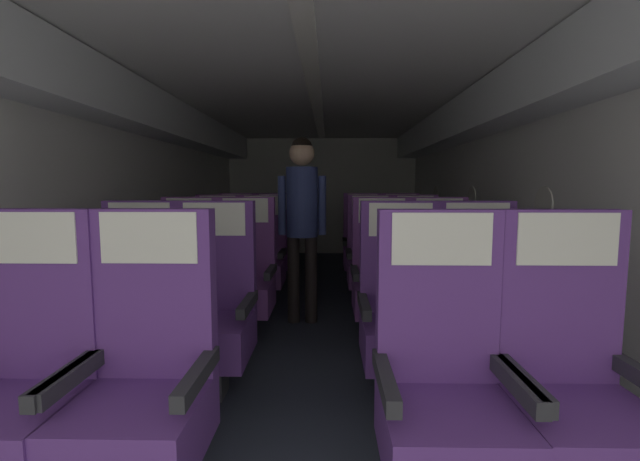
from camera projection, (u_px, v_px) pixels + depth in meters
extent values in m
cube|color=#2D3342|center=(315.00, 319.00, 4.05)|extent=(3.67, 8.31, 0.02)
cube|color=silver|center=(128.00, 205.00, 3.98)|extent=(0.08, 7.91, 2.13)
cube|color=silver|center=(505.00, 205.00, 3.90)|extent=(0.08, 7.91, 2.13)
cube|color=silver|center=(315.00, 86.00, 3.83)|extent=(3.55, 7.91, 0.06)
cube|color=silver|center=(322.00, 196.00, 7.89)|extent=(3.55, 0.06, 2.13)
cube|color=silver|center=(147.00, 112.00, 3.88)|extent=(0.35, 7.59, 0.36)
cube|color=silver|center=(485.00, 110.00, 3.82)|extent=(0.35, 7.59, 0.36)
cube|color=white|center=(315.00, 91.00, 3.83)|extent=(0.12, 7.12, 0.02)
cylinder|color=white|center=(543.00, 204.00, 3.11)|extent=(0.01, 0.26, 0.26)
cylinder|color=white|center=(472.00, 198.00, 4.68)|extent=(0.01, 0.26, 0.26)
cylinder|color=white|center=(436.00, 195.00, 6.26)|extent=(0.01, 0.26, 0.26)
cube|color=#5B3384|center=(11.00, 429.00, 1.57)|extent=(0.47, 0.51, 0.23)
cube|color=#5B3384|center=(41.00, 293.00, 1.73)|extent=(0.47, 0.09, 0.68)
cube|color=#28282D|center=(68.00, 376.00, 1.55)|extent=(0.05, 0.43, 0.06)
cube|color=silver|center=(28.00, 238.00, 1.66)|extent=(0.38, 0.01, 0.20)
cube|color=#5B3384|center=(138.00, 429.00, 1.57)|extent=(0.47, 0.51, 0.23)
cube|color=#5B3384|center=(156.00, 293.00, 1.73)|extent=(0.47, 0.09, 0.68)
cube|color=#28282D|center=(198.00, 376.00, 1.55)|extent=(0.05, 0.43, 0.06)
cube|color=#28282D|center=(74.00, 374.00, 1.56)|extent=(0.05, 0.43, 0.06)
cube|color=silver|center=(149.00, 238.00, 1.66)|extent=(0.38, 0.01, 0.20)
cube|color=#5B3384|center=(581.00, 436.00, 1.53)|extent=(0.47, 0.51, 0.23)
cube|color=#5B3384|center=(557.00, 296.00, 1.69)|extent=(0.47, 0.09, 0.68)
cube|color=#28282D|center=(520.00, 380.00, 1.51)|extent=(0.05, 0.43, 0.06)
cube|color=silver|center=(568.00, 239.00, 1.62)|extent=(0.38, 0.01, 0.20)
cube|color=#5B3384|center=(448.00, 435.00, 1.53)|extent=(0.47, 0.51, 0.23)
cube|color=#5B3384|center=(437.00, 295.00, 1.69)|extent=(0.47, 0.09, 0.68)
cube|color=#28282D|center=(514.00, 381.00, 1.51)|extent=(0.05, 0.43, 0.06)
cube|color=#28282D|center=(385.00, 379.00, 1.52)|extent=(0.05, 0.43, 0.06)
cube|color=silver|center=(442.00, 239.00, 1.62)|extent=(0.38, 0.01, 0.20)
cube|color=#38383D|center=(134.00, 375.00, 2.56)|extent=(0.17, 0.18, 0.23)
cube|color=#5B3384|center=(133.00, 337.00, 2.54)|extent=(0.47, 0.51, 0.23)
cube|color=#5B3384|center=(145.00, 255.00, 2.70)|extent=(0.47, 0.09, 0.68)
cube|color=#28282D|center=(169.00, 303.00, 2.51)|extent=(0.05, 0.43, 0.06)
cube|color=#28282D|center=(93.00, 303.00, 2.52)|extent=(0.05, 0.43, 0.06)
cube|color=silver|center=(139.00, 219.00, 2.62)|extent=(0.38, 0.01, 0.20)
cube|color=#38383D|center=(211.00, 376.00, 2.54)|extent=(0.17, 0.18, 0.23)
cube|color=#5B3384|center=(210.00, 338.00, 2.51)|extent=(0.47, 0.51, 0.23)
cube|color=#5B3384|center=(217.00, 255.00, 2.67)|extent=(0.47, 0.09, 0.68)
cube|color=#28282D|center=(248.00, 304.00, 2.49)|extent=(0.05, 0.43, 0.06)
cube|color=#28282D|center=(171.00, 303.00, 2.50)|extent=(0.05, 0.43, 0.06)
cube|color=silver|center=(214.00, 219.00, 2.60)|extent=(0.38, 0.01, 0.20)
cube|color=#38383D|center=(481.00, 378.00, 2.52)|extent=(0.17, 0.18, 0.23)
cube|color=#5B3384|center=(482.00, 339.00, 2.49)|extent=(0.47, 0.51, 0.23)
cube|color=#5B3384|center=(473.00, 256.00, 2.65)|extent=(0.47, 0.09, 0.68)
cube|color=#28282D|center=(523.00, 305.00, 2.47)|extent=(0.05, 0.43, 0.06)
cube|color=#28282D|center=(444.00, 304.00, 2.48)|extent=(0.05, 0.43, 0.06)
cube|color=silver|center=(478.00, 219.00, 2.58)|extent=(0.38, 0.01, 0.20)
cube|color=#38383D|center=(402.00, 379.00, 2.50)|extent=(0.17, 0.18, 0.23)
cube|color=#5B3384|center=(403.00, 340.00, 2.48)|extent=(0.47, 0.51, 0.23)
cube|color=#5B3384|center=(398.00, 256.00, 2.64)|extent=(0.47, 0.09, 0.68)
cube|color=#28282D|center=(443.00, 306.00, 2.45)|extent=(0.05, 0.43, 0.06)
cube|color=#28282D|center=(364.00, 305.00, 2.46)|extent=(0.05, 0.43, 0.06)
cube|color=silver|center=(401.00, 220.00, 2.57)|extent=(0.38, 0.01, 0.20)
cube|color=#38383D|center=(186.00, 324.00, 3.49)|extent=(0.17, 0.18, 0.23)
cube|color=#753D8E|center=(185.00, 296.00, 3.47)|extent=(0.47, 0.51, 0.23)
cube|color=#753D8E|center=(192.00, 237.00, 3.63)|extent=(0.47, 0.09, 0.68)
cube|color=#28282D|center=(212.00, 271.00, 3.44)|extent=(0.05, 0.43, 0.06)
cube|color=#28282D|center=(157.00, 271.00, 3.45)|extent=(0.05, 0.43, 0.06)
cube|color=silver|center=(189.00, 210.00, 3.56)|extent=(0.38, 0.01, 0.20)
cube|color=#38383D|center=(244.00, 325.00, 3.48)|extent=(0.17, 0.18, 0.23)
cube|color=#753D8E|center=(243.00, 297.00, 3.46)|extent=(0.47, 0.51, 0.23)
cube|color=#753D8E|center=(247.00, 237.00, 3.62)|extent=(0.47, 0.09, 0.68)
cube|color=#28282D|center=(271.00, 272.00, 3.43)|extent=(0.05, 0.43, 0.06)
cube|color=#28282D|center=(215.00, 271.00, 3.44)|extent=(0.05, 0.43, 0.06)
cube|color=silver|center=(245.00, 210.00, 3.55)|extent=(0.38, 0.01, 0.20)
cube|color=#38383D|center=(441.00, 327.00, 3.44)|extent=(0.17, 0.18, 0.23)
cube|color=#753D8E|center=(442.00, 298.00, 3.41)|extent=(0.47, 0.51, 0.23)
cube|color=#753D8E|center=(437.00, 238.00, 3.57)|extent=(0.47, 0.09, 0.68)
cube|color=#28282D|center=(471.00, 273.00, 3.39)|extent=(0.05, 0.43, 0.06)
cube|color=#28282D|center=(414.00, 272.00, 3.39)|extent=(0.05, 0.43, 0.06)
cube|color=silver|center=(439.00, 211.00, 3.50)|extent=(0.38, 0.01, 0.20)
cube|color=#38383D|center=(382.00, 326.00, 3.44)|extent=(0.17, 0.18, 0.23)
cube|color=#753D8E|center=(383.00, 298.00, 3.42)|extent=(0.47, 0.51, 0.23)
cube|color=#753D8E|center=(381.00, 238.00, 3.58)|extent=(0.47, 0.09, 0.68)
cube|color=#28282D|center=(412.00, 273.00, 3.39)|extent=(0.05, 0.43, 0.06)
cube|color=#28282D|center=(355.00, 272.00, 3.40)|extent=(0.05, 0.43, 0.06)
cube|color=silver|center=(382.00, 211.00, 3.51)|extent=(0.38, 0.01, 0.20)
cube|color=#38383D|center=(216.00, 295.00, 4.42)|extent=(0.17, 0.18, 0.23)
cube|color=#753D8E|center=(215.00, 273.00, 4.40)|extent=(0.47, 0.51, 0.23)
cube|color=#753D8E|center=(219.00, 227.00, 4.56)|extent=(0.47, 0.09, 0.68)
cube|color=#28282D|center=(237.00, 253.00, 4.37)|extent=(0.05, 0.43, 0.06)
cube|color=#28282D|center=(193.00, 253.00, 4.38)|extent=(0.05, 0.43, 0.06)
cube|color=silver|center=(218.00, 205.00, 4.49)|extent=(0.38, 0.01, 0.20)
cube|color=#38383D|center=(261.00, 295.00, 4.42)|extent=(0.17, 0.18, 0.23)
cube|color=#753D8E|center=(261.00, 273.00, 4.40)|extent=(0.47, 0.51, 0.23)
cube|color=#753D8E|center=(263.00, 227.00, 4.56)|extent=(0.47, 0.09, 0.68)
cube|color=#28282D|center=(282.00, 253.00, 4.37)|extent=(0.05, 0.43, 0.06)
cube|color=#28282D|center=(238.00, 253.00, 4.38)|extent=(0.05, 0.43, 0.06)
cube|color=silver|center=(262.00, 205.00, 4.49)|extent=(0.38, 0.01, 0.20)
cube|color=#38383D|center=(416.00, 296.00, 4.40)|extent=(0.17, 0.18, 0.23)
cube|color=#753D8E|center=(417.00, 273.00, 4.38)|extent=(0.47, 0.51, 0.23)
cube|color=#753D8E|center=(414.00, 227.00, 4.54)|extent=(0.47, 0.09, 0.68)
cube|color=#28282D|center=(440.00, 254.00, 4.35)|extent=(0.05, 0.43, 0.06)
cube|color=#28282D|center=(395.00, 253.00, 4.36)|extent=(0.05, 0.43, 0.06)
cube|color=silver|center=(415.00, 205.00, 4.46)|extent=(0.38, 0.01, 0.20)
cube|color=#38383D|center=(371.00, 296.00, 4.41)|extent=(0.17, 0.18, 0.23)
cube|color=#753D8E|center=(371.00, 273.00, 4.38)|extent=(0.47, 0.51, 0.23)
cube|color=#753D8E|center=(370.00, 227.00, 4.54)|extent=(0.47, 0.09, 0.68)
cube|color=#28282D|center=(393.00, 253.00, 4.36)|extent=(0.05, 0.43, 0.06)
cube|color=#28282D|center=(349.00, 253.00, 4.37)|extent=(0.05, 0.43, 0.06)
cube|color=silver|center=(370.00, 205.00, 4.47)|extent=(0.38, 0.01, 0.20)
cube|color=#38383D|center=(236.00, 276.00, 5.36)|extent=(0.17, 0.18, 0.23)
cube|color=#753D8E|center=(235.00, 258.00, 5.34)|extent=(0.47, 0.51, 0.23)
cube|color=#753D8E|center=(238.00, 220.00, 5.50)|extent=(0.47, 0.09, 0.68)
cube|color=#28282D|center=(253.00, 241.00, 5.31)|extent=(0.05, 0.43, 0.06)
cube|color=#28282D|center=(217.00, 241.00, 5.32)|extent=(0.05, 0.43, 0.06)
cube|color=silver|center=(237.00, 202.00, 5.43)|extent=(0.38, 0.01, 0.20)
cube|color=#38383D|center=(273.00, 276.00, 5.37)|extent=(0.17, 0.18, 0.23)
cube|color=#753D8E|center=(273.00, 258.00, 5.35)|extent=(0.47, 0.51, 0.23)
cube|color=#753D8E|center=(275.00, 220.00, 5.51)|extent=(0.47, 0.09, 0.68)
cube|color=#28282D|center=(291.00, 241.00, 5.32)|extent=(0.05, 0.43, 0.06)
cube|color=#28282D|center=(255.00, 241.00, 5.33)|extent=(0.05, 0.43, 0.06)
cube|color=silver|center=(274.00, 202.00, 5.44)|extent=(0.38, 0.01, 0.20)
cube|color=#38383D|center=(402.00, 277.00, 5.34)|extent=(0.17, 0.18, 0.23)
cube|color=#753D8E|center=(402.00, 258.00, 5.31)|extent=(0.47, 0.51, 0.23)
cube|color=#753D8E|center=(400.00, 220.00, 5.47)|extent=(0.47, 0.09, 0.68)
cube|color=#28282D|center=(421.00, 242.00, 5.29)|extent=(0.05, 0.43, 0.06)
cube|color=#28282D|center=(384.00, 241.00, 5.29)|extent=(0.05, 0.43, 0.06)
cube|color=silver|center=(401.00, 202.00, 5.40)|extent=(0.38, 0.01, 0.20)
cube|color=#38383D|center=(363.00, 276.00, 5.35)|extent=(0.17, 0.18, 0.23)
cube|color=#753D8E|center=(363.00, 258.00, 5.32)|extent=(0.47, 0.51, 0.23)
cube|color=#753D8E|center=(362.00, 220.00, 5.48)|extent=(0.47, 0.09, 0.68)
cube|color=#28282D|center=(381.00, 241.00, 5.30)|extent=(0.05, 0.43, 0.06)
cube|color=#28282D|center=(345.00, 241.00, 5.31)|extent=(0.05, 0.43, 0.06)
cube|color=silver|center=(362.00, 202.00, 5.41)|extent=(0.38, 0.01, 0.20)
cylinder|color=black|center=(294.00, 279.00, 3.90)|extent=(0.11, 0.11, 0.79)
cylinder|color=black|center=(311.00, 279.00, 3.89)|extent=(0.11, 0.11, 0.79)
cylinder|color=navy|center=(302.00, 202.00, 3.82)|extent=(0.28, 0.28, 0.62)
cylinder|color=navy|center=(282.00, 205.00, 3.83)|extent=(0.07, 0.07, 0.52)
cylinder|color=navy|center=(322.00, 205.00, 3.82)|extent=(0.07, 0.07, 0.52)
sphere|color=tan|center=(302.00, 153.00, 3.78)|extent=(0.22, 0.22, 0.22)
sphere|color=black|center=(302.00, 148.00, 3.77)|extent=(0.19, 0.19, 0.19)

